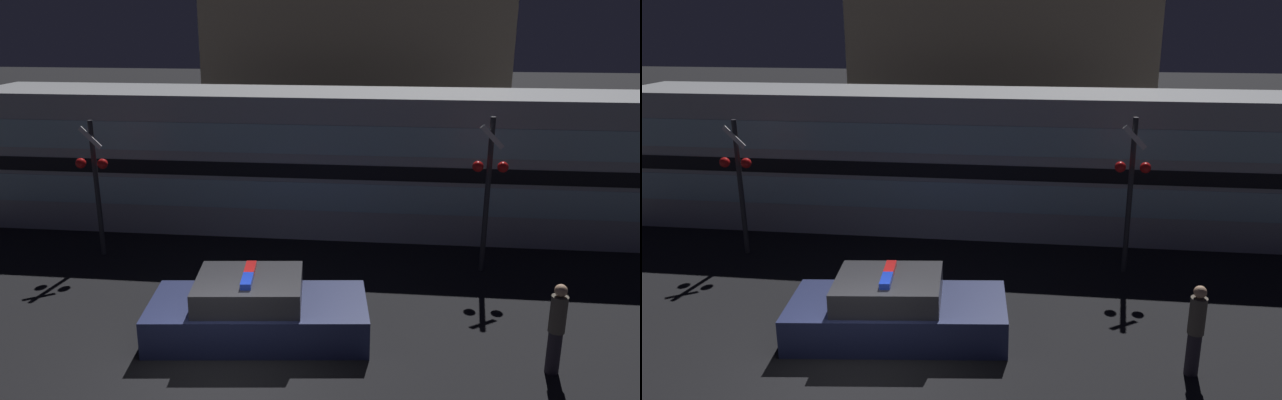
% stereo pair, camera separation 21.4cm
% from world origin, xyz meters
% --- Properties ---
extents(ground_plane, '(120.00, 120.00, 0.00)m').
position_xyz_m(ground_plane, '(0.00, 0.00, 0.00)').
color(ground_plane, black).
extents(train, '(22.44, 2.93, 3.96)m').
position_xyz_m(train, '(2.00, 8.61, 1.98)').
color(train, '#B7BABF').
rests_on(train, ground_plane).
extents(police_car, '(4.41, 2.38, 1.34)m').
position_xyz_m(police_car, '(0.32, 1.73, 0.51)').
color(police_car, navy).
rests_on(police_car, ground_plane).
extents(pedestrian, '(0.28, 0.28, 1.69)m').
position_xyz_m(pedestrian, '(5.79, 1.00, 0.87)').
color(pedestrian, '#2D2833').
rests_on(pedestrian, ground_plane).
extents(crossing_signal_near, '(0.83, 0.33, 3.82)m').
position_xyz_m(crossing_signal_near, '(5.16, 5.45, 2.22)').
color(crossing_signal_near, '#2D2D33').
rests_on(crossing_signal_near, ground_plane).
extents(crossing_signal_far, '(0.83, 0.33, 3.56)m').
position_xyz_m(crossing_signal_far, '(-4.60, 5.44, 2.08)').
color(crossing_signal_far, '#2D2D33').
rests_on(crossing_signal_far, ground_plane).
extents(building_left, '(11.51, 5.45, 8.22)m').
position_xyz_m(building_left, '(1.36, 16.94, 4.11)').
color(building_left, '#726656').
rests_on(building_left, ground_plane).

